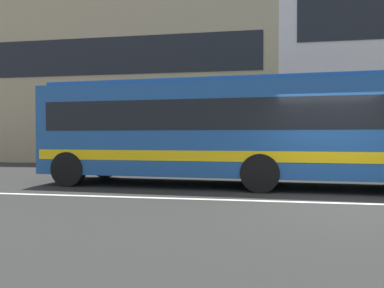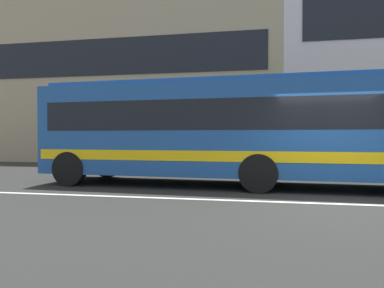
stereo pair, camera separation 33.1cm
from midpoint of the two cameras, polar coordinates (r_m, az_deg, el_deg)
ground_plane at (r=8.50m, az=20.95°, el=-8.64°), size 160.00×160.00×0.00m
lane_centre_line at (r=8.50m, az=20.95°, el=-8.62°), size 60.00×0.16×0.01m
hedge_row_far at (r=15.10m, az=24.82°, el=-2.63°), size 15.28×1.10×0.95m
apartment_block_left at (r=25.51m, az=-9.75°, el=9.07°), size 18.83×10.57×9.97m
transit_bus at (r=10.73m, az=6.14°, el=2.44°), size 11.61×3.19×3.04m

